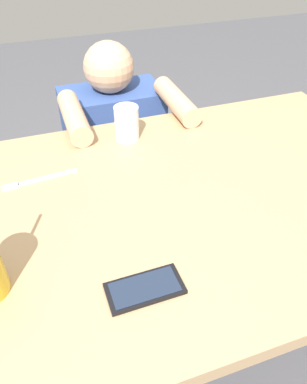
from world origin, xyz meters
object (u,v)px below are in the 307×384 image
Objects in this scene: water_cup_clear at (127,123)px; diner_seated at (117,163)px; cell_phone at (145,288)px; fork at (37,180)px.

diner_seated is at bearing 83.87° from water_cup_clear.
water_cup_clear is 0.11× the size of diner_seated.
diner_seated is at bearing 79.75° from cell_phone.
cell_phone is 0.98m from diner_seated.
diner_seated is at bearing 55.73° from fork.
diner_seated reaches higher than fork.
fork is 1.35× the size of cell_phone.
water_cup_clear is 0.70× the size of cell_phone.
water_cup_clear is at bearing -96.13° from diner_seated.
fork is 0.46m from cell_phone.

